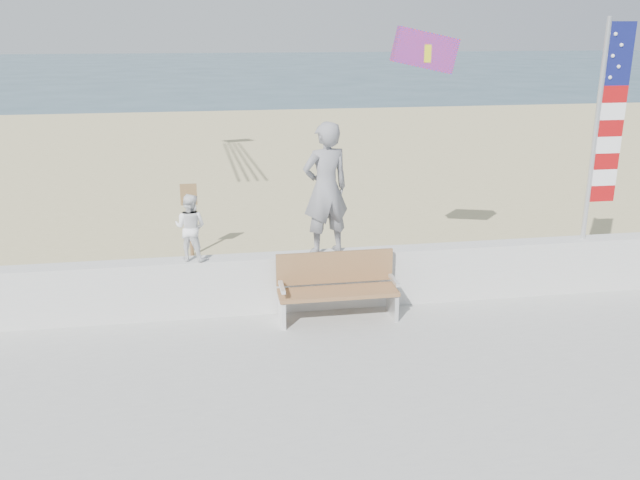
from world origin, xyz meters
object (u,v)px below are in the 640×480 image
Objects in this scene: bench at (337,286)px; flag at (604,122)px; adult at (326,189)px; child at (190,227)px.

flag is (4.35, 0.45, 2.30)m from bench.
child is (-2.04, 0.00, -0.51)m from adult.
adult reaches higher than bench.
bench is 4.94m from flag.
child reaches higher than bench.
child is at bearing -15.28° from adult.
adult is 0.58× the size of flag.
bench is at bearing -169.07° from child.
adult is 4.53m from flag.
flag is (4.44, -0.00, 0.90)m from adult.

